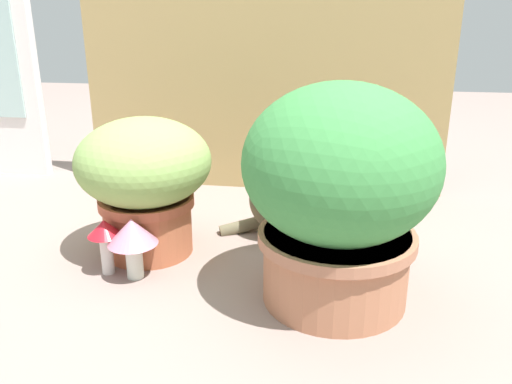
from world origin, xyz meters
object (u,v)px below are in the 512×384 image
leafy_planter (339,190)px  mushroom_ornament_pink (132,235)px  mushroom_ornament_red (105,235)px  grass_planter (145,178)px  cat (301,193)px

leafy_planter → mushroom_ornament_pink: 0.49m
mushroom_ornament_pink → mushroom_ornament_red: mushroom_ornament_pink is taller
mushroom_ornament_pink → grass_planter: bearing=95.6°
cat → grass_planter: bearing=-155.1°
mushroom_ornament_pink → mushroom_ornament_red: size_ratio=1.08×
cat → leafy_planter: bearing=-74.0°
leafy_planter → mushroom_ornament_pink: size_ratio=3.18×
mushroom_ornament_pink → leafy_planter: bearing=-3.2°
cat → mushroom_ornament_red: (-0.44, -0.31, -0.02)m
cat → mushroom_ornament_red: bearing=-145.2°
cat → mushroom_ornament_pink: cat is taller
grass_planter → leafy_planter: 0.51m
leafy_planter → mushroom_ornament_red: (-0.54, 0.04, -0.15)m
leafy_planter → cat: size_ratio=1.22×
mushroom_ornament_pink → mushroom_ornament_red: bearing=171.7°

